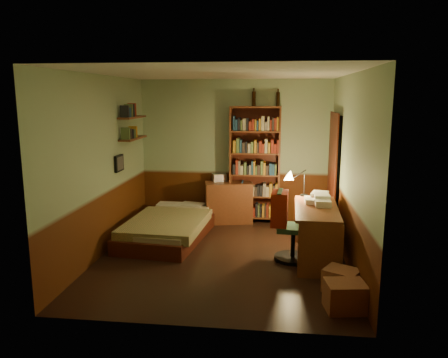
# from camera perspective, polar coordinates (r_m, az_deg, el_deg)

# --- Properties ---
(floor) EXTENTS (3.50, 4.00, 0.02)m
(floor) POSITION_cam_1_polar(r_m,az_deg,el_deg) (6.47, -0.26, -10.12)
(floor) COLOR black
(floor) RESTS_ON ground
(ceiling) EXTENTS (3.50, 4.00, 0.02)m
(ceiling) POSITION_cam_1_polar(r_m,az_deg,el_deg) (6.05, -0.29, 13.73)
(ceiling) COLOR silver
(ceiling) RESTS_ON wall_back
(wall_back) EXTENTS (3.50, 0.02, 2.60)m
(wall_back) POSITION_cam_1_polar(r_m,az_deg,el_deg) (8.10, 1.47, 3.70)
(wall_back) COLOR #96B189
(wall_back) RESTS_ON ground
(wall_left) EXTENTS (0.02, 4.00, 2.60)m
(wall_left) POSITION_cam_1_polar(r_m,az_deg,el_deg) (6.58, -15.69, 1.65)
(wall_left) COLOR #96B189
(wall_left) RESTS_ON ground
(wall_right) EXTENTS (0.02, 4.00, 2.60)m
(wall_right) POSITION_cam_1_polar(r_m,az_deg,el_deg) (6.17, 16.18, 1.03)
(wall_right) COLOR #96B189
(wall_right) RESTS_ON ground
(wall_front) EXTENTS (3.50, 0.02, 2.60)m
(wall_front) POSITION_cam_1_polar(r_m,az_deg,el_deg) (4.18, -3.66, -3.06)
(wall_front) COLOR #96B189
(wall_front) RESTS_ON ground
(doorway) EXTENTS (0.06, 0.90, 2.00)m
(doorway) POSITION_cam_1_polar(r_m,az_deg,el_deg) (7.48, 14.18, 0.45)
(doorway) COLOR black
(doorway) RESTS_ON ground
(door_trim) EXTENTS (0.02, 0.98, 2.08)m
(door_trim) POSITION_cam_1_polar(r_m,az_deg,el_deg) (7.47, 13.91, 0.46)
(door_trim) COLOR #40160D
(door_trim) RESTS_ON ground
(bed) EXTENTS (1.33, 2.17, 0.61)m
(bed) POSITION_cam_1_polar(r_m,az_deg,el_deg) (7.26, -7.17, -5.23)
(bed) COLOR olive
(bed) RESTS_ON ground
(dresser) EXTENTS (0.91, 0.60, 0.75)m
(dresser) POSITION_cam_1_polar(r_m,az_deg,el_deg) (8.04, 0.61, -3.06)
(dresser) COLOR brown
(dresser) RESTS_ON ground
(mini_stereo) EXTENTS (0.30, 0.27, 0.13)m
(mini_stereo) POSITION_cam_1_polar(r_m,az_deg,el_deg) (8.09, -0.60, 0.22)
(mini_stereo) COLOR #B2B2B7
(mini_stereo) RESTS_ON dresser
(bookshelf) EXTENTS (0.92, 0.30, 2.12)m
(bookshelf) POSITION_cam_1_polar(r_m,az_deg,el_deg) (7.95, 4.06, 1.80)
(bookshelf) COLOR brown
(bookshelf) RESTS_ON ground
(bottle_left) EXTENTS (0.08, 0.08, 0.26)m
(bottle_left) POSITION_cam_1_polar(r_m,az_deg,el_deg) (7.97, 3.91, 10.41)
(bottle_left) COLOR black
(bottle_left) RESTS_ON bookshelf
(bottle_right) EXTENTS (0.07, 0.07, 0.25)m
(bottle_right) POSITION_cam_1_polar(r_m,az_deg,el_deg) (7.96, 7.06, 10.31)
(bottle_right) COLOR black
(bottle_right) RESTS_ON bookshelf
(desk) EXTENTS (0.65, 1.45, 0.76)m
(desk) POSITION_cam_1_polar(r_m,az_deg,el_deg) (6.37, 11.87, -6.96)
(desk) COLOR brown
(desk) RESTS_ON ground
(paper_stack) EXTENTS (0.30, 0.36, 0.12)m
(paper_stack) POSITION_cam_1_polar(r_m,az_deg,el_deg) (6.68, 12.38, -2.22)
(paper_stack) COLOR silver
(paper_stack) RESTS_ON desk
(desk_lamp) EXTENTS (0.21, 0.21, 0.64)m
(desk_lamp) POSITION_cam_1_polar(r_m,az_deg,el_deg) (6.88, 10.49, 0.42)
(desk_lamp) COLOR black
(desk_lamp) RESTS_ON desk
(office_chair) EXTENTS (0.47, 0.42, 0.88)m
(office_chair) POSITION_cam_1_polar(r_m,az_deg,el_deg) (6.26, 9.04, -6.61)
(office_chair) COLOR #2B4E31
(office_chair) RESTS_ON ground
(red_jacket) EXTENTS (0.32, 0.45, 0.48)m
(red_jacket) POSITION_cam_1_polar(r_m,az_deg,el_deg) (5.90, 7.16, -0.81)
(red_jacket) COLOR #B12611
(red_jacket) RESTS_ON office_chair
(wall_shelf_lower) EXTENTS (0.20, 0.90, 0.03)m
(wall_shelf_lower) POSITION_cam_1_polar(r_m,az_deg,el_deg) (7.52, -11.78, 5.23)
(wall_shelf_lower) COLOR brown
(wall_shelf_lower) RESTS_ON wall_left
(wall_shelf_upper) EXTENTS (0.20, 0.90, 0.03)m
(wall_shelf_upper) POSITION_cam_1_polar(r_m,az_deg,el_deg) (7.50, -11.88, 7.89)
(wall_shelf_upper) COLOR brown
(wall_shelf_upper) RESTS_ON wall_left
(framed_picture) EXTENTS (0.04, 0.32, 0.26)m
(framed_picture) POSITION_cam_1_polar(r_m,az_deg,el_deg) (7.12, -13.55, 2.01)
(framed_picture) COLOR black
(framed_picture) RESTS_ON wall_left
(cardboard_box_a) EXTENTS (0.47, 0.39, 0.32)m
(cardboard_box_a) POSITION_cam_1_polar(r_m,az_deg,el_deg) (5.08, 15.54, -14.54)
(cardboard_box_a) COLOR #9B5C3F
(cardboard_box_a) RESTS_ON ground
(cardboard_box_b) EXTENTS (0.50, 0.47, 0.28)m
(cardboard_box_b) POSITION_cam_1_polar(r_m,az_deg,el_deg) (5.52, 15.11, -12.65)
(cardboard_box_b) COLOR #9B5C3F
(cardboard_box_b) RESTS_ON ground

